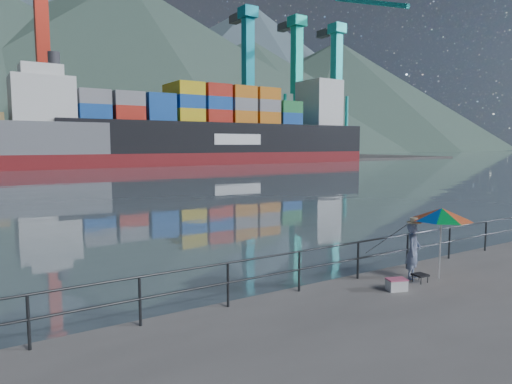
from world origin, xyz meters
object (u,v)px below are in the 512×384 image
Objects in this scene: beach_umbrella at (442,214)px; cooler_bag at (396,285)px; container_ship at (232,133)px; fisherman at (413,251)px.

beach_umbrella is 2.39m from cooler_bag.
fisherman is at bearing -116.01° from container_ship.
cooler_bag is at bearing 178.10° from fisherman.
fisherman is 80.27m from container_ship.
beach_umbrella is (0.57, -0.41, 1.01)m from fisherman.
container_ship is (36.30, 72.46, 5.67)m from cooler_bag.
cooler_bag is (-1.17, -0.46, -0.62)m from fisherman.
cooler_bag is at bearing -178.42° from beach_umbrella.
cooler_bag is 81.24m from container_ship.
fisherman is 0.76× the size of beach_umbrella.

